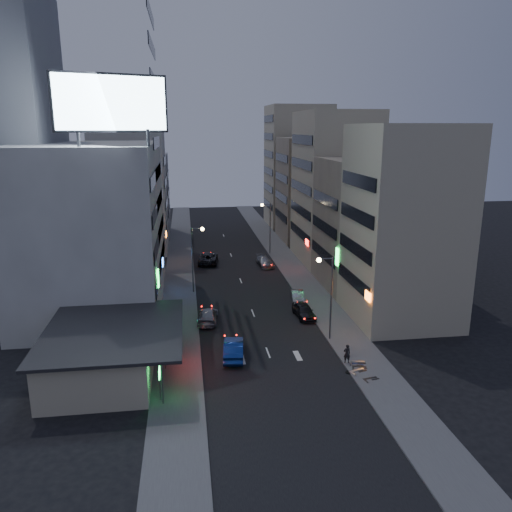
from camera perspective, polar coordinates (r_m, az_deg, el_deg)
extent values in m
plane|color=black|center=(42.15, 2.30, -13.29)|extent=(180.00, 180.00, 0.00)
cube|color=#4C4C4F|center=(69.49, -8.70, -2.08)|extent=(4.00, 120.00, 0.12)
cube|color=#4C4C4F|center=(71.06, 4.31, -1.58)|extent=(4.00, 120.00, 0.12)
cube|color=tan|center=(43.16, -17.13, -10.60)|extent=(8.00, 12.00, 3.60)
cube|color=black|center=(42.24, -15.98, -8.19)|extent=(11.00, 13.00, 0.25)
cube|color=black|center=(42.09, -10.32, -8.89)|extent=(0.12, 4.00, 0.90)
cube|color=#FF1E14|center=(42.09, -10.21, -8.89)|extent=(0.04, 3.70, 0.70)
cube|color=silver|center=(58.54, -17.94, 3.29)|extent=(14.00, 24.00, 18.00)
cube|color=gray|center=(62.72, -26.32, 10.59)|extent=(10.00, 14.00, 34.00)
cube|color=tan|center=(52.88, 16.52, 3.37)|extent=(10.00, 11.00, 20.00)
cube|color=gray|center=(63.86, 12.59, 3.61)|extent=(11.00, 12.00, 16.00)
cube|color=tan|center=(75.44, 8.90, 7.70)|extent=(10.00, 14.00, 22.00)
cube|color=silver|center=(82.69, -14.14, 7.32)|extent=(11.00, 10.00, 20.00)
cube|color=gray|center=(95.88, -13.59, 6.77)|extent=(12.00, 10.00, 15.00)
cube|color=gray|center=(90.15, 6.39, 7.58)|extent=(11.00, 12.00, 18.00)
cube|color=tan|center=(103.53, 4.77, 10.16)|extent=(12.00, 12.00, 24.00)
cylinder|color=#595B60|center=(47.57, -19.64, 12.60)|extent=(0.30, 0.30, 1.50)
cylinder|color=#595B60|center=(46.79, -12.24, 13.07)|extent=(0.30, 0.30, 1.50)
cube|color=black|center=(47.13, -16.23, 16.44)|extent=(9.52, 3.75, 5.00)
cube|color=#BAE4F8|center=(46.92, -16.17, 16.46)|extent=(9.04, 3.34, 4.60)
cylinder|color=#595B60|center=(47.27, 8.59, -4.85)|extent=(0.16, 0.16, 8.00)
cylinder|color=#595B60|center=(45.95, 7.94, -0.31)|extent=(1.40, 0.10, 0.10)
sphere|color=#FFD88C|center=(45.81, 7.21, -0.45)|extent=(0.44, 0.44, 0.44)
cylinder|color=#595B60|center=(60.69, -7.28, -0.47)|extent=(0.16, 0.16, 8.00)
cylinder|color=#595B60|center=(59.82, -6.73, 3.16)|extent=(1.40, 0.10, 0.10)
sphere|color=#FFD88C|center=(59.86, -6.15, 3.09)|extent=(0.44, 0.44, 0.44)
cylinder|color=#595B60|center=(79.33, 1.63, 3.16)|extent=(0.16, 0.16, 8.00)
cylinder|color=#595B60|center=(78.55, 1.14, 5.94)|extent=(1.40, 0.10, 0.10)
sphere|color=#FFD88C|center=(78.47, 0.70, 5.86)|extent=(0.44, 0.44, 0.44)
imported|color=#222327|center=(53.61, 5.49, -6.24)|extent=(2.05, 4.44, 1.47)
imported|color=#A4A5AC|center=(58.08, 4.78, -4.66)|extent=(1.85, 4.13, 1.32)
imported|color=#222227|center=(74.69, -5.50, -0.21)|extent=(3.32, 6.14, 1.64)
imported|color=gray|center=(72.83, 1.02, -0.63)|extent=(2.33, 4.88, 1.37)
imported|color=navy|center=(44.55, -2.58, -10.53)|extent=(2.24, 5.05, 1.61)
imported|color=gray|center=(52.37, -5.53, -6.79)|extent=(2.54, 5.05, 1.41)
imported|color=black|center=(43.97, 10.35, -10.92)|extent=(0.61, 0.40, 1.66)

